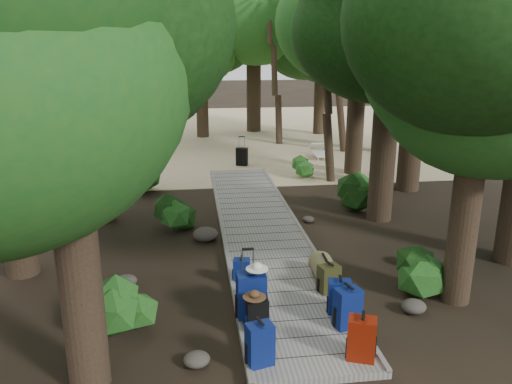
{
  "coord_description": "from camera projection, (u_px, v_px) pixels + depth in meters",
  "views": [
    {
      "loc": [
        -1.64,
        -10.62,
        4.43
      ],
      "look_at": [
        -0.11,
        1.06,
        1.0
      ],
      "focal_mm": 35.0,
      "sensor_mm": 36.0,
      "label": 1
    }
  ],
  "objects": [
    {
      "name": "ground",
      "position": [
        266.0,
        246.0,
        11.55
      ],
      "size": [
        120.0,
        120.0,
        0.0
      ],
      "primitive_type": "plane",
      "color": "black",
      "rests_on": "ground"
    },
    {
      "name": "sand_beach",
      "position": [
        222.0,
        133.0,
        26.78
      ],
      "size": [
        40.0,
        22.0,
        0.02
      ],
      "primitive_type": "cube",
      "color": "#CBB789",
      "rests_on": "ground"
    },
    {
      "name": "boardwalk",
      "position": [
        260.0,
        228.0,
        12.49
      ],
      "size": [
        2.0,
        12.0,
        0.12
      ],
      "primitive_type": "cube",
      "color": "gray",
      "rests_on": "ground"
    },
    {
      "name": "backpack_left_a",
      "position": [
        260.0,
        342.0,
        6.96
      ],
      "size": [
        0.42,
        0.34,
        0.69
      ],
      "primitive_type": null,
      "rotation": [
        0.0,
        0.0,
        0.26
      ],
      "color": "navy",
      "rests_on": "boardwalk"
    },
    {
      "name": "backpack_left_b",
      "position": [
        257.0,
        313.0,
        7.8
      ],
      "size": [
        0.34,
        0.25,
        0.61
      ],
      "primitive_type": null,
      "rotation": [
        0.0,
        0.0,
        0.05
      ],
      "color": "black",
      "rests_on": "boardwalk"
    },
    {
      "name": "backpack_left_c",
      "position": [
        251.0,
        293.0,
        8.16
      ],
      "size": [
        0.48,
        0.35,
        0.87
      ],
      "primitive_type": null,
      "rotation": [
        0.0,
        0.0,
        0.03
      ],
      "color": "navy",
      "rests_on": "boardwalk"
    },
    {
      "name": "backpack_left_d",
      "position": [
        242.0,
        269.0,
        9.53
      ],
      "size": [
        0.35,
        0.27,
        0.48
      ],
      "primitive_type": null,
      "rotation": [
        0.0,
        0.0,
        -0.16
      ],
      "color": "navy",
      "rests_on": "boardwalk"
    },
    {
      "name": "backpack_right_a",
      "position": [
        362.0,
        337.0,
        7.09
      ],
      "size": [
        0.47,
        0.41,
        0.7
      ],
      "primitive_type": null,
      "rotation": [
        0.0,
        0.0,
        -0.38
      ],
      "color": "maroon",
      "rests_on": "boardwalk"
    },
    {
      "name": "backpack_right_b",
      "position": [
        348.0,
        306.0,
        7.91
      ],
      "size": [
        0.46,
        0.37,
        0.72
      ],
      "primitive_type": null,
      "rotation": [
        0.0,
        0.0,
        0.24
      ],
      "color": "navy",
      "rests_on": "boardwalk"
    },
    {
      "name": "backpack_right_c",
      "position": [
        340.0,
        295.0,
        8.34
      ],
      "size": [
        0.42,
        0.34,
        0.64
      ],
      "primitive_type": null,
      "rotation": [
        0.0,
        0.0,
        -0.21
      ],
      "color": "navy",
      "rests_on": "boardwalk"
    },
    {
      "name": "backpack_right_d",
      "position": [
        329.0,
        277.0,
        9.08
      ],
      "size": [
        0.43,
        0.37,
        0.57
      ],
      "primitive_type": null,
      "rotation": [
        0.0,
        0.0,
        0.3
      ],
      "color": "#363717",
      "rests_on": "boardwalk"
    },
    {
      "name": "duffel_right_khaki",
      "position": [
        324.0,
        269.0,
        9.55
      ],
      "size": [
        0.48,
        0.69,
        0.45
      ],
      "primitive_type": null,
      "rotation": [
        0.0,
        0.0,
        -0.04
      ],
      "color": "olive",
      "rests_on": "boardwalk"
    },
    {
      "name": "suitcase_on_boardwalk",
      "position": [
        248.0,
        288.0,
        8.64
      ],
      "size": [
        0.42,
        0.31,
        0.58
      ],
      "primitive_type": null,
      "rotation": [
        0.0,
        0.0,
        0.31
      ],
      "color": "black",
      "rests_on": "boardwalk"
    },
    {
      "name": "lone_suitcase_on_sand",
      "position": [
        242.0,
        157.0,
        19.24
      ],
      "size": [
        0.49,
        0.38,
        0.69
      ],
      "primitive_type": null,
      "rotation": [
        0.0,
        0.0,
        -0.34
      ],
      "color": "black",
      "rests_on": "sand_beach"
    },
    {
      "name": "hat_brown",
      "position": [
        254.0,
        294.0,
        7.65
      ],
      "size": [
        0.36,
        0.36,
        0.11
      ],
      "primitive_type": null,
      "color": "#51351E",
      "rests_on": "backpack_left_b"
    },
    {
      "name": "hat_white",
      "position": [
        257.0,
        266.0,
        8.02
      ],
      "size": [
        0.37,
        0.37,
        0.12
      ],
      "primitive_type": null,
      "color": "silver",
      "rests_on": "backpack_left_c"
    },
    {
      "name": "kayak",
      "position": [
        161.0,
        149.0,
        21.61
      ],
      "size": [
        1.14,
        3.19,
        0.31
      ],
      "primitive_type": "ellipsoid",
      "rotation": [
        0.0,
        0.0,
        0.15
      ],
      "color": "red",
      "rests_on": "sand_beach"
    },
    {
      "name": "sun_lounger",
      "position": [
        321.0,
        152.0,
        20.5
      ],
      "size": [
        0.65,
        1.73,
        0.55
      ],
      "primitive_type": null,
      "rotation": [
        0.0,
        0.0,
        -0.06
      ],
      "color": "silver",
      "rests_on": "sand_beach"
    },
    {
      "name": "tree_right_a",
      "position": [
        479.0,
        103.0,
        8.09
      ],
      "size": [
        4.26,
        4.26,
        7.1
      ],
      "primitive_type": null,
      "color": "black",
      "rests_on": "ground"
    },
    {
      "name": "tree_right_c",
      "position": [
        392.0,
        39.0,
        12.09
      ],
      "size": [
        5.33,
        5.33,
        9.22
      ],
      "primitive_type": null,
      "color": "black",
      "rests_on": "ground"
    },
    {
      "name": "tree_right_d",
      "position": [
        421.0,
        22.0,
        14.7
      ],
      "size": [
        5.6,
        5.6,
        10.27
      ],
      "primitive_type": null,
      "color": "black",
      "rests_on": "ground"
    },
    {
      "name": "tree_right_e",
      "position": [
        359.0,
        47.0,
        16.96
      ],
      "size": [
        4.91,
        4.91,
        8.84
      ],
      "primitive_type": null,
      "color": "black",
      "rests_on": "ground"
    },
    {
      "name": "tree_right_f",
      "position": [
        390.0,
        29.0,
        20.47
      ],
      "size": [
        5.74,
        5.74,
        10.25
      ],
      "primitive_type": null,
      "color": "black",
      "rests_on": "ground"
    },
    {
      "name": "tree_left_a",
      "position": [
        60.0,
        96.0,
        5.76
      ],
      "size": [
        4.67,
        4.67,
        7.78
      ],
      "primitive_type": null,
      "color": "black",
      "rests_on": "ground"
    },
    {
      "name": "tree_left_c",
      "position": [
        91.0,
        61.0,
        12.12
      ],
      "size": [
        4.72,
        4.72,
        8.22
      ],
      "primitive_type": null,
      "color": "black",
      "rests_on": "ground"
    },
    {
      "name": "tree_back_a",
      "position": [
        201.0,
        49.0,
        24.34
      ],
      "size": [
        5.01,
        5.01,
        8.66
      ],
      "primitive_type": null,
      "color": "black",
      "rests_on": "ground"
    },
    {
      "name": "tree_back_b",
      "position": [
        254.0,
        25.0,
        25.76
      ],
      "size": [
        6.18,
        6.18,
        11.03
      ],
      "primitive_type": null,
      "color": "black",
      "rests_on": "ground"
    },
    {
      "name": "tree_back_c",
      "position": [
        321.0,
        54.0,
        25.35
      ],
      "size": [
        4.56,
        4.56,
        8.22
      ],
      "primitive_type": null,
      "color": "black",
      "rests_on": "ground"
    },
    {
      "name": "tree_back_d",
      "position": [
        99.0,
        67.0,
        23.61
      ],
      "size": [
        4.22,
        4.22,
        7.03
      ],
      "primitive_type": null,
      "color": "black",
      "rests_on": "ground"
    },
    {
      "name": "palm_right_a",
      "position": [
        337.0,
        78.0,
        16.41
      ],
      "size": [
        4.03,
        4.03,
        6.87
      ],
      "primitive_type": null,
      "color": "#143910",
      "rests_on": "ground"
    },
    {
      "name": "palm_right_b",
      "position": [
        346.0,
        58.0,
        21.11
      ],
      "size": [
        4.11,
        4.11,
        7.95
      ],
      "primitive_type": null,
      "color": "#143910",
      "rests_on": "ground"
    },
    {
      "name": "palm_right_c",
      "position": [
        284.0,
        71.0,
        23.01
      ],
      "size": [
        4.26,
        4.26,
        6.77
      ],
      "primitive_type": null,
      "color": "#143910",
      "rests_on": "ground"
    },
    {
      "name": "palm_left_a",
      "position": [
        110.0,
        71.0,
        15.56
      ],
      "size": [
        4.66,
        4.66,
        7.42
      ],
      "primitive_type": null,
      "color": "#143910",
      "rests_on": "ground"
    },
    {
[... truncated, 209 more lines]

